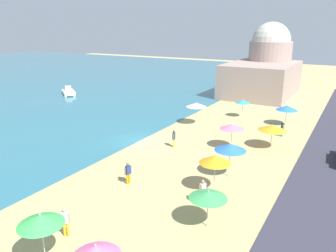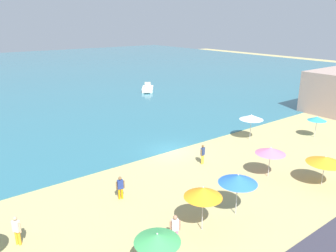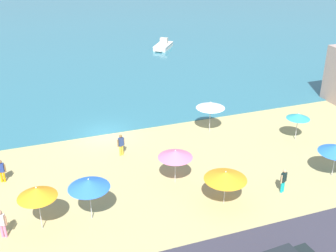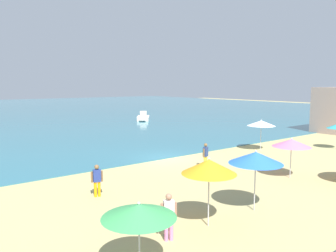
{
  "view_description": "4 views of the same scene",
  "coord_description": "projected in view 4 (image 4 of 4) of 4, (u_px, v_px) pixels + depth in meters",
  "views": [
    {
      "loc": [
        -24.04,
        -17.35,
        10.53
      ],
      "look_at": [
        2.02,
        -2.11,
        1.36
      ],
      "focal_mm": 35.0,
      "sensor_mm": 36.0,
      "label": 1
    },
    {
      "loc": [
        -16.41,
        -21.29,
        11.02
      ],
      "look_at": [
        0.39,
        0.89,
        2.05
      ],
      "focal_mm": 35.0,
      "sensor_mm": 36.0,
      "label": 2
    },
    {
      "loc": [
        -5.35,
        -29.49,
        14.72
      ],
      "look_at": [
        3.85,
        -3.97,
        1.9
      ],
      "focal_mm": 45.0,
      "sensor_mm": 36.0,
      "label": 3
    },
    {
      "loc": [
        -14.03,
        -18.66,
        5.36
      ],
      "look_at": [
        1.91,
        2.29,
        2.04
      ],
      "focal_mm": 35.0,
      "sensor_mm": 36.0,
      "label": 4
    }
  ],
  "objects": [
    {
      "name": "beach_umbrella_8",
      "position": [
        139.0,
        211.0,
        9.0
      ],
      "size": [
        2.1,
        2.1,
        2.17
      ],
      "color": "#B2B2B7",
      "rests_on": "ground_plane"
    },
    {
      "name": "beach_umbrella_7",
      "position": [
        256.0,
        158.0,
        13.79
      ],
      "size": [
        2.28,
        2.28,
        2.63
      ],
      "color": "#B2B2B7",
      "rests_on": "ground_plane"
    },
    {
      "name": "beach_umbrella_3",
      "position": [
        261.0,
        123.0,
        26.55
      ],
      "size": [
        2.25,
        2.25,
        2.56
      ],
      "color": "#B2B2B7",
      "rests_on": "ground_plane"
    },
    {
      "name": "ground_plane",
      "position": [
        166.0,
        159.0,
        23.83
      ],
      "size": [
        160.0,
        160.0,
        0.0
      ],
      "primitive_type": "plane",
      "color": "tan"
    },
    {
      "name": "skiff_offshore",
      "position": [
        143.0,
        118.0,
        49.53
      ],
      "size": [
        3.61,
        4.14,
        1.34
      ],
      "color": "silver",
      "rests_on": "sea"
    },
    {
      "name": "bather_4",
      "position": [
        97.0,
        179.0,
        15.67
      ],
      "size": [
        0.55,
        0.31,
        1.58
      ],
      "color": "orange",
      "rests_on": "ground_plane"
    },
    {
      "name": "beach_umbrella_0",
      "position": [
        291.0,
        143.0,
        18.73
      ],
      "size": [
        2.17,
        2.17,
        2.34
      ],
      "color": "#B2B2B7",
      "rests_on": "ground_plane"
    },
    {
      "name": "bather_3",
      "position": [
        206.0,
        154.0,
        21.1
      ],
      "size": [
        0.54,
        0.32,
        1.63
      ],
      "color": "gold",
      "rests_on": "ground_plane"
    },
    {
      "name": "sea",
      "position": [
        6.0,
        111.0,
        67.25
      ],
      "size": [
        150.0,
        110.0,
        0.05
      ],
      "primitive_type": "cube",
      "color": "#2C6A7C",
      "rests_on": "ground_plane"
    },
    {
      "name": "beach_umbrella_4",
      "position": [
        209.0,
        167.0,
        12.23
      ],
      "size": [
        2.08,
        2.08,
        2.67
      ],
      "color": "#B2B2B7",
      "rests_on": "ground_plane"
    },
    {
      "name": "bather_0",
      "position": [
        169.0,
        214.0,
        11.22
      ],
      "size": [
        0.53,
        0.35,
        1.69
      ],
      "color": "pink",
      "rests_on": "ground_plane"
    }
  ]
}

